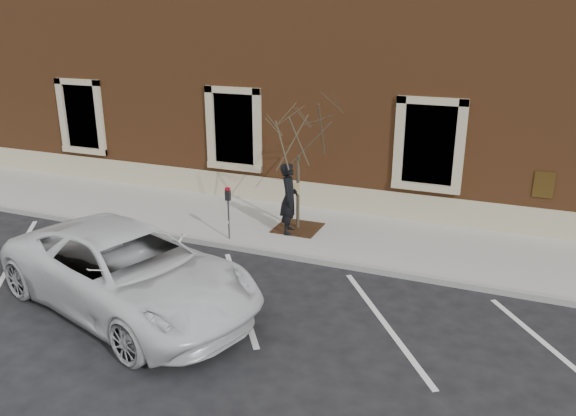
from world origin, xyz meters
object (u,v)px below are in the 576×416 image
at_px(sapling, 298,135).
at_px(white_truck, 129,271).
at_px(man, 289,199).
at_px(parking_meter, 228,204).

xyz_separation_m(sapling, white_truck, (-1.68, -5.20, -1.94)).
height_order(sapling, white_truck, sapling).
distance_m(man, sapling, 1.70).
bearing_deg(white_truck, sapling, -0.77).
relative_size(sapling, white_truck, 0.62).
xyz_separation_m(parking_meter, sapling, (1.41, 1.39, 1.65)).
relative_size(man, white_truck, 0.32).
bearing_deg(sapling, parking_meter, -135.27).
bearing_deg(man, parking_meter, 115.76).
height_order(parking_meter, white_truck, white_truck).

